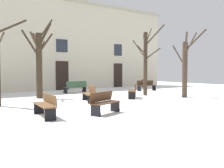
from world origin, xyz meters
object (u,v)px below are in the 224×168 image
at_px(litter_bin, 144,83).
at_px(bench_far_corner, 46,105).
at_px(tree_near_facade, 185,66).
at_px(bench_near_center_tree, 146,85).
at_px(bench_near_lamp, 90,93).
at_px(bench_back_to_back_left, 76,87).
at_px(bench_by_litter_bin, 105,103).
at_px(tree_center, 146,61).
at_px(tree_left_of_center, 39,60).
at_px(bench_facing_shops, 133,91).

bearing_deg(litter_bin, bench_far_corner, -145.58).
xyz_separation_m(tree_near_facade, bench_far_corner, (-10.04, -1.35, -1.58)).
xyz_separation_m(tree_near_facade, bench_near_center_tree, (1.76, 5.43, -1.59)).
height_order(bench_far_corner, bench_near_lamp, bench_near_lamp).
bearing_deg(tree_near_facade, bench_back_to_back_left, 119.86).
bearing_deg(bench_by_litter_bin, bench_near_lamp, 46.75).
bearing_deg(bench_near_center_tree, bench_by_litter_bin, -137.67).
height_order(bench_far_corner, bench_near_center_tree, bench_near_center_tree).
height_order(bench_near_center_tree, bench_by_litter_bin, bench_by_litter_bin).
bearing_deg(bench_back_to_back_left, tree_center, 116.42).
bearing_deg(bench_near_lamp, tree_left_of_center, -135.15).
xyz_separation_m(tree_left_of_center, bench_facing_shops, (4.79, -3.45, -1.92)).
bearing_deg(tree_center, bench_by_litter_bin, -145.73).
relative_size(tree_left_of_center, bench_back_to_back_left, 2.59).
distance_m(tree_left_of_center, bench_back_to_back_left, 4.61).
bearing_deg(litter_bin, bench_back_to_back_left, -170.39).
bearing_deg(bench_facing_shops, litter_bin, 176.15).
xyz_separation_m(tree_near_facade, bench_near_lamp, (-6.20, 1.74, -1.59)).
height_order(tree_near_facade, bench_far_corner, tree_near_facade).
bearing_deg(bench_by_litter_bin, tree_left_of_center, 69.51).
xyz_separation_m(litter_bin, bench_far_corner, (-14.60, -10.01, 0.06)).
height_order(tree_near_facade, litter_bin, tree_near_facade).
height_order(tree_left_of_center, bench_by_litter_bin, tree_left_of_center).
bearing_deg(bench_far_corner, tree_near_facade, 105.47).
bearing_deg(bench_by_litter_bin, litter_bin, 20.64).
distance_m(litter_bin, bench_far_corner, 17.70).
xyz_separation_m(tree_center, litter_bin, (5.72, 6.18, -2.01)).
relative_size(bench_near_center_tree, bench_near_lamp, 1.02).
relative_size(tree_center, tree_near_facade, 1.14).
height_order(litter_bin, bench_facing_shops, bench_facing_shops).
distance_m(litter_bin, bench_by_litter_bin, 16.37).
bearing_deg(bench_far_corner, litter_bin, 132.22).
bearing_deg(bench_back_to_back_left, bench_by_litter_bin, 62.47).
height_order(tree_left_of_center, bench_far_corner, tree_left_of_center).
bearing_deg(tree_near_facade, tree_center, 115.11).
height_order(tree_center, bench_back_to_back_left, tree_center).
xyz_separation_m(bench_far_corner, bench_by_litter_bin, (2.23, -0.71, -0.01)).
bearing_deg(bench_facing_shops, bench_far_corner, -23.07).
relative_size(tree_center, bench_far_corner, 2.59).
bearing_deg(tree_left_of_center, litter_bin, 15.86).
bearing_deg(litter_bin, tree_center, -132.76).
height_order(bench_far_corner, bench_facing_shops, bench_facing_shops).
xyz_separation_m(bench_near_center_tree, bench_near_lamp, (-7.96, -3.69, 0.00)).
bearing_deg(bench_back_to_back_left, tree_near_facade, 114.09).
xyz_separation_m(tree_near_facade, bench_back_to_back_left, (-4.12, 7.18, -1.58)).
xyz_separation_m(litter_bin, bench_facing_shops, (-7.56, -6.96, 0.07)).
bearing_deg(litter_bin, bench_near_center_tree, -130.93).
xyz_separation_m(tree_left_of_center, tree_near_facade, (7.78, -5.15, -0.35)).
bearing_deg(tree_left_of_center, bench_by_litter_bin, -90.24).
bearing_deg(tree_center, bench_far_corner, -156.71).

